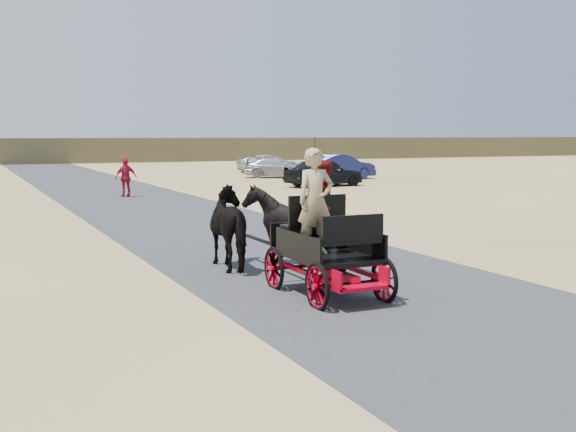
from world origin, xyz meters
name	(u,v)px	position (x,y,z in m)	size (l,w,h in m)	color
ground	(357,284)	(0.00, 0.00, 0.00)	(140.00, 140.00, 0.00)	tan
road	(357,284)	(0.00, 0.00, 0.01)	(6.00, 140.00, 0.01)	#38383A
ridge_far	(33,151)	(0.00, 62.00, 1.20)	(140.00, 6.00, 2.40)	brown
carriage	(327,274)	(-0.93, -0.56, 0.36)	(1.30, 2.40, 0.72)	black
horse_left	(235,227)	(-1.48, 2.44, 0.85)	(0.91, 2.01, 1.70)	black
horse_right	(284,224)	(-0.38, 2.44, 0.85)	(1.37, 1.54, 1.70)	black
driver_man	(315,201)	(-1.13, -0.51, 1.62)	(0.66, 0.43, 1.80)	tan
passenger_woman	(326,204)	(-0.63, 0.04, 1.51)	(0.77, 0.60, 1.58)	#660C0F
pedestrian	(126,178)	(0.09, 20.34, 0.86)	(1.01, 0.42, 1.73)	#B01432
car_a	(324,172)	(11.03, 22.60, 0.75)	(1.77, 4.39, 1.50)	black
car_b	(340,167)	(14.67, 27.50, 0.76)	(1.60, 4.60, 1.52)	navy
car_c	(278,168)	(11.90, 30.61, 0.63)	(1.77, 4.34, 1.26)	#B2B2B7
car_d	(269,164)	(13.91, 36.67, 0.64)	(2.13, 4.62, 1.28)	silver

